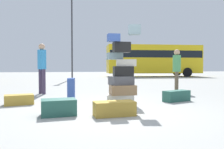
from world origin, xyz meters
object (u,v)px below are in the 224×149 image
at_px(suitcase_tower, 122,76).
at_px(person_bearded_onlooker, 177,67).
at_px(suitcase_teal_behind_tower, 177,96).
at_px(person_tourist_with_camera, 42,64).
at_px(suitcase_teal_foreground_near, 59,107).
at_px(parked_bus, 153,59).
at_px(suitcase_navy_right_side, 71,89).
at_px(lamp_post, 72,24).
at_px(suitcase_tan_upright_blue, 114,108).
at_px(suitcase_tan_foreground_far, 19,100).

xyz_separation_m(suitcase_tower, person_bearded_onlooker, (2.73, 2.32, 0.25)).
xyz_separation_m(suitcase_teal_behind_tower, person_tourist_with_camera, (-3.85, 2.49, 0.92)).
bearing_deg(person_tourist_with_camera, person_bearded_onlooker, 46.64).
relative_size(suitcase_teal_foreground_near, parked_bus, 0.07).
xyz_separation_m(suitcase_tower, person_tourist_with_camera, (-2.23, 2.71, 0.35)).
relative_size(suitcase_tower, suitcase_teal_behind_tower, 2.49).
height_order(suitcase_teal_foreground_near, person_bearded_onlooker, person_bearded_onlooker).
xyz_separation_m(suitcase_navy_right_side, suitcase_teal_behind_tower, (2.87, -0.90, -0.17)).
bearing_deg(person_bearded_onlooker, lamp_post, -126.37).
relative_size(suitcase_tan_upright_blue, person_bearded_onlooker, 0.49).
distance_m(suitcase_tan_foreground_far, person_bearded_onlooker, 5.65).
distance_m(suitcase_tower, parked_bus, 17.54).
distance_m(suitcase_teal_behind_tower, person_bearded_onlooker, 2.51).
height_order(suitcase_tan_upright_blue, parked_bus, parked_bus).
xyz_separation_m(suitcase_teal_behind_tower, lamp_post, (-2.58, 12.46, 4.28)).
relative_size(suitcase_teal_foreground_near, suitcase_tan_upright_blue, 0.83).
bearing_deg(suitcase_tower, suitcase_teal_foreground_near, -147.15).
relative_size(suitcase_navy_right_side, person_tourist_with_camera, 0.35).
bearing_deg(parked_bus, suitcase_tower, -109.96).
bearing_deg(suitcase_teal_behind_tower, suitcase_tan_foreground_far, 156.98).
bearing_deg(suitcase_teal_foreground_near, suitcase_tower, 26.25).
height_order(suitcase_teal_foreground_near, suitcase_teal_behind_tower, suitcase_teal_foreground_near).
xyz_separation_m(suitcase_tower, suitcase_teal_behind_tower, (1.62, 0.22, -0.57)).
bearing_deg(suitcase_teal_behind_tower, suitcase_teal_foreground_near, -178.30).
bearing_deg(suitcase_teal_foreground_near, person_tourist_with_camera, 94.14).
relative_size(suitcase_navy_right_side, parked_bus, 0.07).
height_order(suitcase_teal_behind_tower, parked_bus, parked_bus).
bearing_deg(suitcase_teal_foreground_near, suitcase_tan_foreground_far, 118.14).
bearing_deg(suitcase_teal_behind_tower, person_bearded_onlooker, 42.93).
bearing_deg(suitcase_navy_right_side, suitcase_teal_behind_tower, -11.76).
bearing_deg(suitcase_tower, person_bearded_onlooker, 40.34).
height_order(suitcase_teal_behind_tower, person_tourist_with_camera, person_tourist_with_camera).
distance_m(suitcase_tower, person_bearded_onlooker, 3.59).
height_order(suitcase_tan_upright_blue, person_bearded_onlooker, person_bearded_onlooker).
distance_m(suitcase_tan_upright_blue, person_bearded_onlooker, 4.84).
relative_size(suitcase_tower, suitcase_tan_foreground_far, 2.90).
xyz_separation_m(suitcase_teal_foreground_near, lamp_post, (0.57, 13.67, 4.27)).
bearing_deg(suitcase_tan_foreground_far, suitcase_tan_upright_blue, -53.24).
bearing_deg(parked_bus, suitcase_tan_upright_blue, -109.68).
relative_size(person_bearded_onlooker, person_tourist_with_camera, 0.91).
height_order(suitcase_navy_right_side, person_tourist_with_camera, person_tourist_with_camera).
bearing_deg(suitcase_tower, suitcase_navy_right_side, 137.93).
distance_m(suitcase_tan_foreground_far, parked_bus, 18.38).
relative_size(suitcase_tower, parked_bus, 0.21).
height_order(person_bearded_onlooker, person_tourist_with_camera, person_tourist_with_camera).
bearing_deg(suitcase_navy_right_side, suitcase_tower, -36.33).
xyz_separation_m(suitcase_tan_upright_blue, person_bearded_onlooker, (3.19, 3.55, 0.82)).
xyz_separation_m(suitcase_tan_foreground_far, lamp_post, (1.59, 12.19, 4.30)).
distance_m(suitcase_navy_right_side, suitcase_tan_foreground_far, 1.47).
xyz_separation_m(suitcase_tower, suitcase_teal_foreground_near, (-1.53, -0.99, -0.56)).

